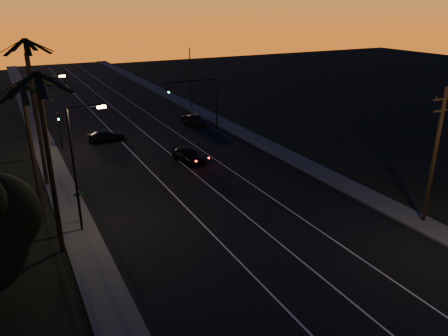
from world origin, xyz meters
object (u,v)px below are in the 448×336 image
lead_car (188,155)px  cross_car (107,136)px  utility_pole (435,154)px  right_car (195,120)px  signal_mast (199,93)px

lead_car → cross_car: bearing=118.0°
utility_pole → right_car: 33.06m
utility_pole → signal_mast: 30.33m
signal_mast → utility_pole: bearing=-81.5°
signal_mast → lead_car: (-5.88, -10.11, -4.03)m
right_car → cross_car: right_car is taller
utility_pole → lead_car: 22.87m
utility_pole → signal_mast: utility_pole is taller
cross_car → signal_mast: bearing=-3.1°
signal_mast → lead_car: 12.37m
lead_car → right_car: bearing=63.8°
utility_pole → signal_mast: bearing=98.5°
right_car → utility_pole: bearing=-82.7°
utility_pole → right_car: bearing=97.3°
utility_pole → lead_car: bearing=117.5°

